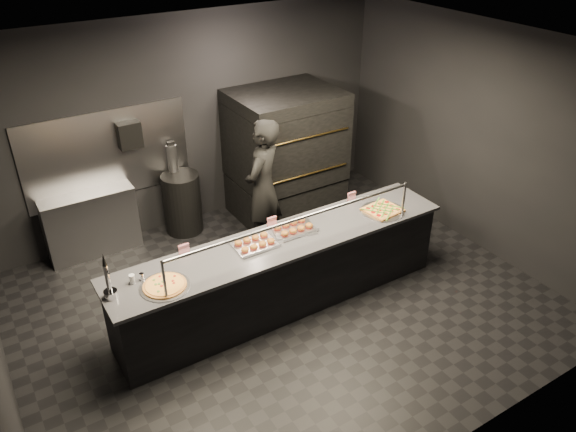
# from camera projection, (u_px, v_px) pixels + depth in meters

# --- Properties ---
(room) EXTENTS (6.04, 6.00, 3.00)m
(room) POSITION_uv_depth(u_px,v_px,m) (279.00, 193.00, 6.05)
(room) COLOR black
(room) RESTS_ON ground
(service_counter) EXTENTS (4.10, 0.78, 1.37)m
(service_counter) POSITION_uv_depth(u_px,v_px,m) (283.00, 272.00, 6.55)
(service_counter) COLOR black
(service_counter) RESTS_ON ground
(pizza_oven) EXTENTS (1.50, 1.23, 1.91)m
(pizza_oven) POSITION_uv_depth(u_px,v_px,m) (285.00, 154.00, 8.23)
(pizza_oven) COLOR black
(pizza_oven) RESTS_ON ground
(prep_shelf) EXTENTS (1.20, 0.35, 0.90)m
(prep_shelf) POSITION_uv_depth(u_px,v_px,m) (92.00, 224.00, 7.53)
(prep_shelf) COLOR #99999E
(prep_shelf) RESTS_ON ground
(towel_dispenser) EXTENTS (0.30, 0.20, 0.35)m
(towel_dispenser) POSITION_uv_depth(u_px,v_px,m) (129.00, 135.00, 7.34)
(towel_dispenser) COLOR black
(towel_dispenser) RESTS_ON room
(fire_extinguisher) EXTENTS (0.14, 0.14, 0.51)m
(fire_extinguisher) POSITION_uv_depth(u_px,v_px,m) (172.00, 160.00, 7.85)
(fire_extinguisher) COLOR #B2B2B7
(fire_extinguisher) RESTS_ON room
(beer_tap) EXTENTS (0.13, 0.19, 0.51)m
(beer_tap) POSITION_uv_depth(u_px,v_px,m) (109.00, 285.00, 5.35)
(beer_tap) COLOR silver
(beer_tap) RESTS_ON service_counter
(round_pizza) EXTENTS (0.50, 0.50, 0.03)m
(round_pizza) POSITION_uv_depth(u_px,v_px,m) (165.00, 286.00, 5.56)
(round_pizza) COLOR silver
(round_pizza) RESTS_ON service_counter
(slider_tray_a) EXTENTS (0.49, 0.37, 0.08)m
(slider_tray_a) POSITION_uv_depth(u_px,v_px,m) (255.00, 243.00, 6.20)
(slider_tray_a) COLOR silver
(slider_tray_a) RESTS_ON service_counter
(slider_tray_b) EXTENTS (0.56, 0.47, 0.08)m
(slider_tray_b) POSITION_uv_depth(u_px,v_px,m) (293.00, 228.00, 6.48)
(slider_tray_b) COLOR silver
(slider_tray_b) RESTS_ON service_counter
(square_pizza) EXTENTS (0.53, 0.53, 0.05)m
(square_pizza) POSITION_uv_depth(u_px,v_px,m) (383.00, 210.00, 6.86)
(square_pizza) COLOR silver
(square_pizza) RESTS_ON service_counter
(condiment_jar) EXTENTS (0.15, 0.06, 0.10)m
(condiment_jar) POSITION_uv_depth(u_px,v_px,m) (135.00, 278.00, 5.61)
(condiment_jar) COLOR silver
(condiment_jar) RESTS_ON service_counter
(tent_cards) EXTENTS (2.37, 0.04, 0.15)m
(tent_cards) POSITION_uv_depth(u_px,v_px,m) (274.00, 222.00, 6.50)
(tent_cards) COLOR white
(tent_cards) RESTS_ON service_counter
(trash_bin) EXTENTS (0.53, 0.53, 0.89)m
(trash_bin) POSITION_uv_depth(u_px,v_px,m) (183.00, 203.00, 8.03)
(trash_bin) COLOR black
(trash_bin) RESTS_ON ground
(worker) EXTENTS (0.83, 0.77, 1.89)m
(worker) POSITION_uv_depth(u_px,v_px,m) (263.00, 188.00, 7.35)
(worker) COLOR black
(worker) RESTS_ON ground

